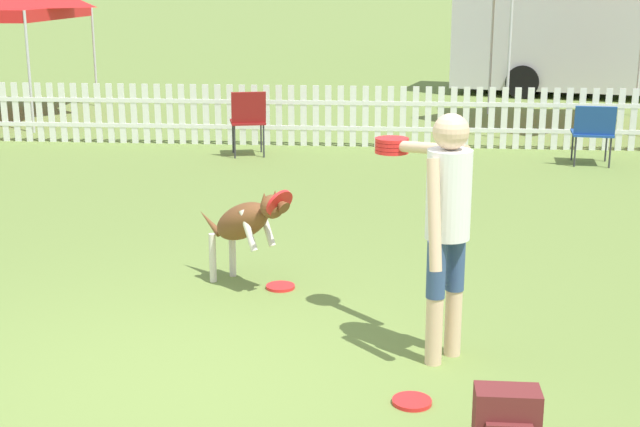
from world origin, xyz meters
TOP-DOWN VIEW (x-y plane):
  - ground_plane at (0.00, 0.00)m, footprint 240.00×240.00m
  - handler_person at (1.56, 0.55)m, footprint 0.67×1.03m
  - leaping_dog at (0.10, 1.77)m, footprint 0.90×0.80m
  - frisbee_near_handler at (0.37, 1.77)m, footprint 0.23×0.23m
  - frisbee_near_dog at (1.38, -0.14)m, footprint 0.23×0.23m
  - backpack_on_grass at (1.85, -0.73)m, footprint 0.33×0.23m
  - picket_fence at (-0.00, 8.05)m, footprint 21.82×0.04m
  - folding_chair_blue_left at (-0.76, 7.16)m, footprint 0.57×0.59m
  - folding_chair_center at (3.84, 6.93)m, footprint 0.57×0.59m
  - equipment_trailer at (4.59, 14.66)m, footprint 4.98×2.98m

SIDE VIEW (x-z plane):
  - ground_plane at x=0.00m, z-range 0.00..0.00m
  - frisbee_near_handler at x=0.37m, z-range 0.00..0.02m
  - frisbee_near_dog at x=1.38m, z-range 0.00..0.02m
  - backpack_on_grass at x=1.85m, z-range 0.00..0.38m
  - picket_fence at x=0.00m, z-range 0.00..0.89m
  - folding_chair_center at x=3.84m, z-range 0.08..0.88m
  - leaping_dog at x=0.10m, z-range 0.11..0.98m
  - folding_chair_blue_left at x=-0.76m, z-range 0.09..1.01m
  - handler_person at x=1.56m, z-range 0.20..1.81m
  - equipment_trailer at x=4.59m, z-range 0.07..2.72m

